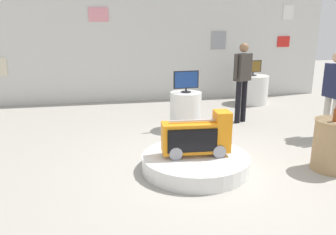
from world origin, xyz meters
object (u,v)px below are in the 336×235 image
(shopper_browsing_near_truck, at_px, (242,76))
(main_display_pedestal, at_px, (195,162))
(side_table_round, at_px, (334,145))
(tv_on_center_rear, at_px, (253,67))
(shopper_browsing_rear, at_px, (334,89))
(display_pedestal_left_rear, at_px, (186,111))
(tv_on_left_rear, at_px, (186,81))
(display_pedestal_center_rear, at_px, (252,89))
(novelty_firetruck_tv, at_px, (197,138))
(bottle_on_side_table, at_px, (336,115))

(shopper_browsing_near_truck, bearing_deg, main_display_pedestal, -126.20)
(main_display_pedestal, height_order, side_table_round, side_table_round)
(tv_on_center_rear, bearing_deg, shopper_browsing_rear, -86.97)
(display_pedestal_left_rear, relative_size, tv_on_center_rear, 1.51)
(tv_on_left_rear, bearing_deg, side_table_round, -56.08)
(display_pedestal_center_rear, bearing_deg, tv_on_left_rear, -140.15)
(display_pedestal_center_rear, distance_m, side_table_round, 4.55)
(shopper_browsing_near_truck, xyz_separation_m, shopper_browsing_rear, (1.25, -1.39, -0.07))
(novelty_firetruck_tv, xyz_separation_m, shopper_browsing_near_truck, (1.69, 2.35, 0.53))
(bottle_on_side_table, relative_size, shopper_browsing_rear, 0.15)
(display_pedestal_left_rear, distance_m, shopper_browsing_near_truck, 1.51)
(novelty_firetruck_tv, distance_m, bottle_on_side_table, 2.01)
(bottle_on_side_table, bearing_deg, novelty_firetruck_tv, 167.28)
(display_pedestal_left_rear, height_order, tv_on_left_rear, tv_on_left_rear)
(side_table_round, bearing_deg, shopper_browsing_rear, 55.35)
(tv_on_left_rear, distance_m, display_pedestal_center_rear, 3.22)
(display_pedestal_center_rear, relative_size, shopper_browsing_rear, 0.53)
(side_table_round, relative_size, bottle_on_side_table, 3.18)
(main_display_pedestal, xyz_separation_m, bottle_on_side_table, (1.95, -0.44, 0.76))
(main_display_pedestal, relative_size, bottle_on_side_table, 6.59)
(display_pedestal_center_rear, relative_size, side_table_round, 1.13)
(novelty_firetruck_tv, bearing_deg, display_pedestal_center_rear, 55.93)
(side_table_round, bearing_deg, bottle_on_side_table, -147.93)
(novelty_firetruck_tv, distance_m, display_pedestal_left_rear, 2.12)
(display_pedestal_center_rear, bearing_deg, tv_on_center_rear, -103.62)
(display_pedestal_left_rear, distance_m, side_table_round, 2.98)
(main_display_pedestal, xyz_separation_m, display_pedestal_left_rear, (0.37, 2.08, 0.28))
(shopper_browsing_near_truck, bearing_deg, bottle_on_side_table, -85.15)
(novelty_firetruck_tv, xyz_separation_m, tv_on_center_rear, (2.77, 4.10, 0.51))
(main_display_pedestal, bearing_deg, display_pedestal_center_rear, 55.70)
(novelty_firetruck_tv, bearing_deg, side_table_round, -10.89)
(side_table_round, xyz_separation_m, shopper_browsing_rear, (0.93, 1.35, 0.57))
(tv_on_left_rear, xyz_separation_m, shopper_browsing_rear, (2.59, -1.12, -0.06))
(display_pedestal_center_rear, bearing_deg, shopper_browsing_rear, -86.99)
(novelty_firetruck_tv, height_order, tv_on_left_rear, tv_on_left_rear)
(bottle_on_side_table, xyz_separation_m, shopper_browsing_rear, (1.01, 1.40, 0.09))
(display_pedestal_left_rear, xyz_separation_m, shopper_browsing_rear, (2.59, -1.12, 0.57))
(bottle_on_side_table, height_order, shopper_browsing_near_truck, shopper_browsing_near_truck)
(display_pedestal_center_rear, distance_m, bottle_on_side_table, 4.64)
(shopper_browsing_rear, bearing_deg, tv_on_center_rear, 93.03)
(main_display_pedestal, distance_m, shopper_browsing_rear, 3.22)
(main_display_pedestal, distance_m, display_pedestal_left_rear, 2.13)
(main_display_pedestal, distance_m, shopper_browsing_near_truck, 3.04)
(main_display_pedestal, bearing_deg, bottle_on_side_table, -12.83)
(novelty_firetruck_tv, distance_m, tv_on_center_rear, 4.97)
(display_pedestal_left_rear, distance_m, display_pedestal_center_rear, 3.16)
(display_pedestal_left_rear, xyz_separation_m, display_pedestal_center_rear, (2.42, 2.02, 0.00))
(side_table_round, distance_m, bottle_on_side_table, 0.49)
(novelty_firetruck_tv, bearing_deg, bottle_on_side_table, -12.72)
(display_pedestal_left_rear, height_order, shopper_browsing_rear, shopper_browsing_rear)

